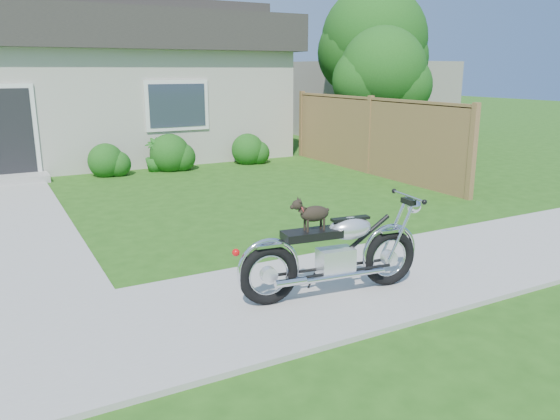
# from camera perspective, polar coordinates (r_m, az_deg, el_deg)

# --- Properties ---
(ground) EXTENTS (80.00, 80.00, 0.00)m
(ground) POSITION_cam_1_polar(r_m,az_deg,el_deg) (5.94, -5.84, -10.59)
(ground) COLOR #235114
(ground) RESTS_ON ground
(sidewalk) EXTENTS (24.00, 2.20, 0.04)m
(sidewalk) POSITION_cam_1_polar(r_m,az_deg,el_deg) (5.93, -5.84, -10.41)
(sidewalk) COLOR #9E9B93
(sidewalk) RESTS_ON ground
(walkway) EXTENTS (1.20, 8.00, 0.03)m
(walkway) POSITION_cam_1_polar(r_m,az_deg,el_deg) (10.30, -24.66, -0.88)
(walkway) COLOR #9E9B93
(walkway) RESTS_ON ground
(house) EXTENTS (12.60, 7.03, 4.50)m
(house) POSITION_cam_1_polar(r_m,az_deg,el_deg) (17.10, -22.22, 12.26)
(house) COLOR #BDB7AB
(house) RESTS_ON ground
(fence) EXTENTS (0.12, 6.62, 1.90)m
(fence) POSITION_cam_1_polar(r_m,az_deg,el_deg) (13.68, 9.33, 7.70)
(fence) COLOR #8E6240
(fence) RESTS_ON ground
(tree_near) EXTENTS (2.49, 2.41, 3.69)m
(tree_near) POSITION_cam_1_polar(r_m,az_deg,el_deg) (15.98, 11.20, 13.68)
(tree_near) COLOR #3D2B1C
(tree_near) RESTS_ON ground
(tree_far) EXTENTS (3.30, 3.30, 5.07)m
(tree_far) POSITION_cam_1_polar(r_m,az_deg,el_deg) (18.17, 10.24, 16.59)
(tree_far) COLOR #3D2B1C
(tree_far) RESTS_ON ground
(shrub_row) EXTENTS (9.95, 1.04, 1.04)m
(shrub_row) POSITION_cam_1_polar(r_m,az_deg,el_deg) (13.72, -22.35, 4.60)
(shrub_row) COLOR #1A4F14
(shrub_row) RESTS_ON ground
(potted_plant_right) EXTENTS (0.67, 0.67, 0.85)m
(potted_plant_right) POSITION_cam_1_polar(r_m,az_deg,el_deg) (14.20, -12.97, 5.67)
(potted_plant_right) COLOR #1F641B
(potted_plant_right) RESTS_ON ground
(motorcycle_with_dog) EXTENTS (2.22, 0.62, 1.13)m
(motorcycle_with_dog) POSITION_cam_1_polar(r_m,az_deg,el_deg) (6.12, 5.83, -4.33)
(motorcycle_with_dog) COLOR black
(motorcycle_with_dog) RESTS_ON sidewalk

